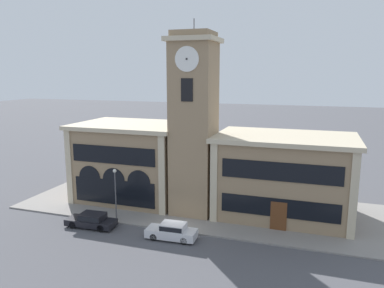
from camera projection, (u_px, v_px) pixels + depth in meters
The scene contains 8 objects.
ground_plane at pixel (176, 232), 35.14m from camera, with size 300.00×300.00×0.00m, color #4C4C51.
sidewalk_kerb at pixel (198, 207), 41.61m from camera, with size 39.49×13.91×0.15m.
clock_tower at pixel (194, 125), 38.39m from camera, with size 4.90×4.90×19.95m.
town_hall_left_wing at pixel (132, 161), 43.96m from camera, with size 12.65×9.34×8.99m.
town_hall_right_wing at pixel (284, 176), 38.55m from camera, with size 14.05×9.34×8.50m.
parked_car_near at pixel (92, 220), 36.15m from camera, with size 4.92×2.04×1.39m.
parked_car_mid at pixel (172, 231), 33.53m from camera, with size 4.63×1.98×1.50m.
street_lamp at pixel (115, 186), 37.27m from camera, with size 0.36×0.36×5.21m.
Camera 1 is at (11.94, -30.79, 14.67)m, focal length 35.00 mm.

